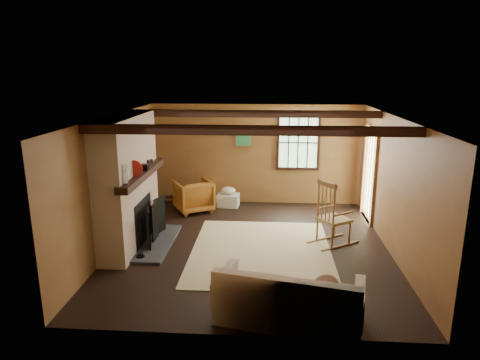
# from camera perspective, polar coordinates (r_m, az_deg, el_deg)

# --- Properties ---
(ground) EXTENTS (5.50, 5.50, 0.00)m
(ground) POSITION_cam_1_polar(r_m,az_deg,el_deg) (8.03, 1.43, -8.85)
(ground) COLOR black
(ground) RESTS_ON ground
(room_envelope) EXTENTS (5.02, 5.52, 2.44)m
(room_envelope) POSITION_cam_1_polar(r_m,az_deg,el_deg) (7.78, 3.21, 3.00)
(room_envelope) COLOR brown
(room_envelope) RESTS_ON ground
(fireplace) EXTENTS (1.02, 2.30, 2.40)m
(fireplace) POSITION_cam_1_polar(r_m,az_deg,el_deg) (8.06, -14.54, -0.92)
(fireplace) COLOR brown
(fireplace) RESTS_ON ground
(rug) EXTENTS (2.50, 3.00, 0.01)m
(rug) POSITION_cam_1_polar(r_m,az_deg,el_deg) (7.84, 2.84, -9.44)
(rug) COLOR #D3B28C
(rug) RESTS_ON ground
(rocking_chair) EXTENTS (1.00, 0.88, 1.24)m
(rocking_chair) POSITION_cam_1_polar(r_m,az_deg,el_deg) (8.15, 12.19, -4.89)
(rocking_chair) COLOR tan
(rocking_chair) RESTS_ON ground
(sofa) EXTENTS (2.01, 1.22, 0.76)m
(sofa) POSITION_cam_1_polar(r_m,az_deg,el_deg) (5.76, 6.49, -15.96)
(sofa) COLOR beige
(sofa) RESTS_ON ground
(firewood_pile) EXTENTS (0.62, 0.11, 0.23)m
(firewood_pile) POSITION_cam_1_polar(r_m,az_deg,el_deg) (10.66, -8.15, -2.38)
(firewood_pile) COLOR brown
(firewood_pile) RESTS_ON ground
(laundry_basket) EXTENTS (0.53, 0.42, 0.30)m
(laundry_basket) POSITION_cam_1_polar(r_m,az_deg,el_deg) (10.25, -1.58, -2.70)
(laundry_basket) COLOR white
(laundry_basket) RESTS_ON ground
(basket_pillow) EXTENTS (0.43, 0.39, 0.18)m
(basket_pillow) POSITION_cam_1_polar(r_m,az_deg,el_deg) (10.18, -1.59, -1.42)
(basket_pillow) COLOR beige
(basket_pillow) RESTS_ON laundry_basket
(armchair) EXTENTS (1.07, 1.08, 0.73)m
(armchair) POSITION_cam_1_polar(r_m,az_deg,el_deg) (9.91, -6.21, -2.11)
(armchair) COLOR #BF6026
(armchair) RESTS_ON ground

